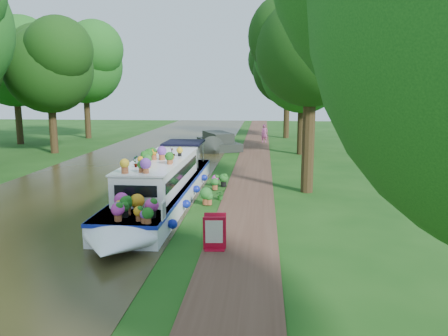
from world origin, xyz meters
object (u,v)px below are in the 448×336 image
at_px(plant_boat, 161,184).
at_px(sandwich_board, 215,234).
at_px(pedestrian_pink, 264,134).
at_px(second_boat, 218,142).

distance_m(plant_boat, sandwich_board, 5.55).
height_order(plant_boat, pedestrian_pink, plant_boat).
bearing_deg(sandwich_board, plant_boat, 114.22).
bearing_deg(sandwich_board, pedestrian_pink, 81.92).
relative_size(second_boat, pedestrian_pink, 4.54).
bearing_deg(pedestrian_pink, second_boat, -145.67).
height_order(plant_boat, sandwich_board, plant_boat).
distance_m(second_boat, sandwich_board, 22.17).
bearing_deg(second_boat, pedestrian_pink, 25.52).
xyz_separation_m(sandwich_board, pedestrian_pink, (1.45, 26.37, 0.33)).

